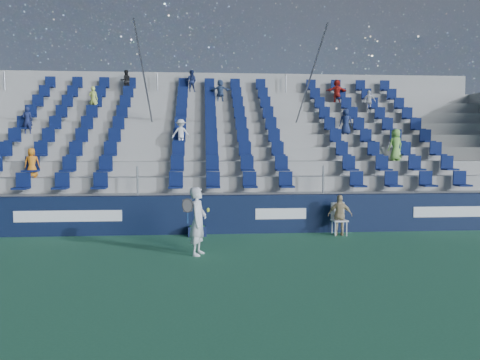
% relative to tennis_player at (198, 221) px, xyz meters
% --- Properties ---
extents(ground, '(70.00, 70.00, 0.00)m').
position_rel_tennis_player_xyz_m(ground, '(1.06, -0.23, -0.86)').
color(ground, '#30714C').
rests_on(ground, ground).
extents(sponsor_wall, '(24.00, 0.32, 1.20)m').
position_rel_tennis_player_xyz_m(sponsor_wall, '(1.06, 2.92, -0.26)').
color(sponsor_wall, '#0E1835').
rests_on(sponsor_wall, ground).
extents(grandstand, '(24.00, 8.17, 6.63)m').
position_rel_tennis_player_xyz_m(grandstand, '(1.06, 8.01, 1.27)').
color(grandstand, gray).
rests_on(grandstand, ground).
extents(tennis_player, '(0.69, 0.71, 1.71)m').
position_rel_tennis_player_xyz_m(tennis_player, '(0.00, 0.00, 0.00)').
color(tennis_player, silver).
rests_on(tennis_player, ground).
extents(line_judge_chair, '(0.47, 0.48, 0.99)m').
position_rel_tennis_player_xyz_m(line_judge_chair, '(4.30, 2.42, -0.29)').
color(line_judge_chair, white).
rests_on(line_judge_chair, ground).
extents(line_judge, '(0.78, 0.46, 1.25)m').
position_rel_tennis_player_xyz_m(line_judge, '(4.30, 2.27, -0.23)').
color(line_judge, tan).
rests_on(line_judge, ground).
extents(ball_bin, '(0.57, 0.40, 0.31)m').
position_rel_tennis_player_xyz_m(ball_bin, '(-0.06, 2.52, -0.69)').
color(ball_bin, '#10193D').
rests_on(ball_bin, ground).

